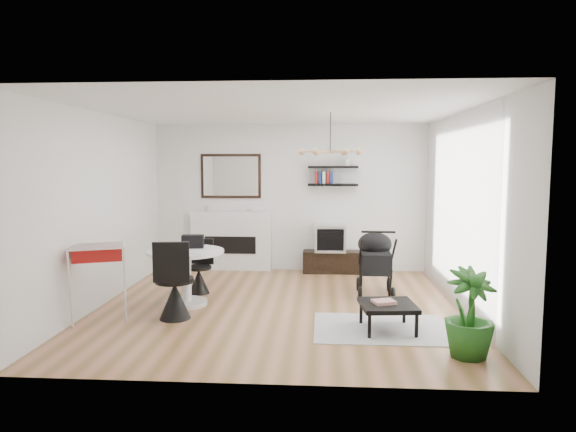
# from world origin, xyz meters

# --- Properties ---
(floor) EXTENTS (5.00, 5.00, 0.00)m
(floor) POSITION_xyz_m (0.00, 0.00, 0.00)
(floor) COLOR olive
(floor) RESTS_ON ground
(ceiling) EXTENTS (5.00, 5.00, 0.00)m
(ceiling) POSITION_xyz_m (0.00, 0.00, 2.70)
(ceiling) COLOR white
(ceiling) RESTS_ON wall_back
(wall_back) EXTENTS (5.00, 0.00, 5.00)m
(wall_back) POSITION_xyz_m (0.00, 2.50, 1.35)
(wall_back) COLOR white
(wall_back) RESTS_ON floor
(wall_left) EXTENTS (0.00, 5.00, 5.00)m
(wall_left) POSITION_xyz_m (-2.50, 0.00, 1.35)
(wall_left) COLOR white
(wall_left) RESTS_ON floor
(wall_right) EXTENTS (0.00, 5.00, 5.00)m
(wall_right) POSITION_xyz_m (2.50, 0.00, 1.35)
(wall_right) COLOR white
(wall_right) RESTS_ON floor
(sheer_curtain) EXTENTS (0.04, 3.60, 2.60)m
(sheer_curtain) POSITION_xyz_m (2.40, 0.20, 1.35)
(sheer_curtain) COLOR white
(sheer_curtain) RESTS_ON wall_right
(fireplace) EXTENTS (1.50, 0.17, 2.16)m
(fireplace) POSITION_xyz_m (-1.10, 2.42, 0.69)
(fireplace) COLOR white
(fireplace) RESTS_ON floor
(shelf_lower) EXTENTS (0.90, 0.25, 0.04)m
(shelf_lower) POSITION_xyz_m (0.78, 2.37, 1.60)
(shelf_lower) COLOR black
(shelf_lower) RESTS_ON wall_back
(shelf_upper) EXTENTS (0.90, 0.25, 0.04)m
(shelf_upper) POSITION_xyz_m (0.78, 2.37, 1.92)
(shelf_upper) COLOR black
(shelf_upper) RESTS_ON wall_back
(pendant_lamp) EXTENTS (0.90, 0.90, 0.10)m
(pendant_lamp) POSITION_xyz_m (0.70, 0.30, 2.15)
(pendant_lamp) COLOR tan
(pendant_lamp) RESTS_ON ceiling
(tv_console) EXTENTS (1.06, 0.37, 0.40)m
(tv_console) POSITION_xyz_m (0.78, 2.30, 0.20)
(tv_console) COLOR black
(tv_console) RESTS_ON floor
(crt_tv) EXTENTS (0.56, 0.49, 0.49)m
(crt_tv) POSITION_xyz_m (0.74, 2.30, 0.64)
(crt_tv) COLOR #B2B2B4
(crt_tv) RESTS_ON tv_console
(dining_table) EXTENTS (1.07, 1.07, 0.78)m
(dining_table) POSITION_xyz_m (-1.31, 0.02, 0.52)
(dining_table) COLOR white
(dining_table) RESTS_ON floor
(laptop) EXTENTS (0.35, 0.33, 0.02)m
(laptop) POSITION_xyz_m (-1.42, -0.01, 0.79)
(laptop) COLOR black
(laptop) RESTS_ON dining_table
(black_bag) EXTENTS (0.33, 0.22, 0.18)m
(black_bag) POSITION_xyz_m (-1.26, 0.24, 0.87)
(black_bag) COLOR black
(black_bag) RESTS_ON dining_table
(newspaper) EXTENTS (0.36, 0.31, 0.01)m
(newspaper) POSITION_xyz_m (-1.16, -0.12, 0.79)
(newspaper) COLOR silver
(newspaper) RESTS_ON dining_table
(drinking_glass) EXTENTS (0.05, 0.05, 0.09)m
(drinking_glass) POSITION_xyz_m (-1.60, 0.14, 0.83)
(drinking_glass) COLOR white
(drinking_glass) RESTS_ON dining_table
(chair_far) EXTENTS (0.40, 0.41, 0.82)m
(chair_far) POSITION_xyz_m (-1.29, 0.68, 0.26)
(chair_far) COLOR black
(chair_far) RESTS_ON floor
(chair_near) EXTENTS (0.50, 0.52, 1.03)m
(chair_near) POSITION_xyz_m (-1.29, -0.64, 0.33)
(chair_near) COLOR black
(chair_near) RESTS_ON floor
(drying_rack) EXTENTS (0.85, 0.82, 1.00)m
(drying_rack) POSITION_xyz_m (-2.18, -0.85, 0.52)
(drying_rack) COLOR white
(drying_rack) RESTS_ON floor
(stroller) EXTENTS (0.55, 0.89, 1.06)m
(stroller) POSITION_xyz_m (1.40, 0.76, 0.45)
(stroller) COLOR black
(stroller) RESTS_ON floor
(rug) EXTENTS (1.63, 1.18, 0.01)m
(rug) POSITION_xyz_m (1.32, -0.86, 0.01)
(rug) COLOR #A4A4A4
(rug) RESTS_ON floor
(coffee_table) EXTENTS (0.69, 0.69, 0.33)m
(coffee_table) POSITION_xyz_m (1.38, -0.92, 0.30)
(coffee_table) COLOR black
(coffee_table) RESTS_ON rug
(magazines) EXTENTS (0.30, 0.27, 0.04)m
(magazines) POSITION_xyz_m (1.33, -0.93, 0.35)
(magazines) COLOR #BD452F
(magazines) RESTS_ON coffee_table
(potted_plant) EXTENTS (0.66, 0.66, 0.93)m
(potted_plant) POSITION_xyz_m (2.11, -1.70, 0.46)
(potted_plant) COLOR #205919
(potted_plant) RESTS_ON floor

